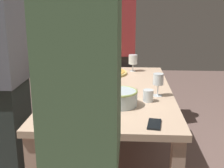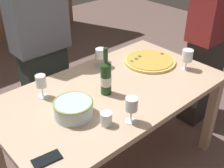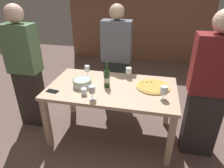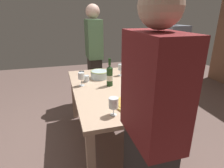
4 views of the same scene
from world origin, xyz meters
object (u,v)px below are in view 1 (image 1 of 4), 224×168
(person_host, at_px, (7,80))
(person_guest_right, at_px, (124,51))
(person_guest_left, at_px, (86,150))
(wine_glass_far_left, at_px, (75,71))
(cell_phone, at_px, (154,124))
(serving_bowl, at_px, (119,97))
(cup_amber, at_px, (148,96))
(wine_glass_by_bottle, at_px, (71,90))
(wine_glass_far_right, at_px, (133,60))
(wine_glass_near_pizza, at_px, (158,80))
(wine_bottle, at_px, (113,75))
(pizza, at_px, (104,72))
(dining_table, at_px, (112,101))

(person_host, bearing_deg, person_guest_right, 47.64)
(person_host, height_order, person_guest_left, person_guest_left)
(wine_glass_far_left, relative_size, person_guest_right, 0.09)
(person_host, distance_m, person_guest_left, 1.34)
(cell_phone, bearing_deg, serving_bowl, -48.54)
(cup_amber, bearing_deg, wine_glass_by_bottle, 104.01)
(cell_phone, bearing_deg, wine_glass_far_right, -77.31)
(wine_glass_near_pizza, xyz_separation_m, person_host, (0.06, 1.11, -0.02))
(serving_bowl, relative_size, wine_bottle, 0.72)
(pizza, distance_m, wine_glass_far_left, 0.41)
(pizza, relative_size, wine_glass_by_bottle, 2.61)
(cup_amber, height_order, person_host, person_host)
(wine_glass_near_pizza, relative_size, cell_phone, 1.14)
(wine_glass_far_left, bearing_deg, cell_phone, -145.18)
(person_host, xyz_separation_m, person_guest_right, (1.20, -0.84, 0.03))
(dining_table, bearing_deg, person_guest_left, 178.83)
(dining_table, relative_size, person_guest_right, 0.93)
(pizza, xyz_separation_m, wine_glass_by_bottle, (-0.90, 0.14, 0.10))
(pizza, distance_m, wine_glass_far_right, 0.31)
(wine_glass_by_bottle, bearing_deg, person_guest_right, -11.58)
(pizza, relative_size, wine_glass_far_right, 2.60)
(wine_bottle, relative_size, person_guest_right, 0.19)
(serving_bowl, height_order, cell_phone, serving_bowl)
(wine_glass_near_pizza, xyz_separation_m, person_guest_right, (1.25, 0.26, 0.01))
(cell_phone, bearing_deg, wine_bottle, -58.99)
(wine_bottle, bearing_deg, person_guest_right, -2.92)
(dining_table, distance_m, wine_glass_near_pizza, 0.42)
(wine_glass_far_right, bearing_deg, serving_bowl, 174.32)
(wine_glass_far_right, bearing_deg, person_guest_right, 11.33)
(cell_phone, distance_m, person_host, 1.20)
(dining_table, relative_size, wine_glass_near_pizza, 9.79)
(dining_table, height_order, wine_glass_far_right, wine_glass_far_right)
(wine_glass_near_pizza, relative_size, wine_glass_far_right, 1.02)
(person_guest_left, bearing_deg, cell_phone, -27.90)
(wine_glass_far_left, height_order, person_host, person_host)
(pizza, xyz_separation_m, cup_amber, (-0.78, -0.36, 0.03))
(wine_glass_far_left, height_order, cup_amber, wine_glass_far_left)
(dining_table, distance_m, cup_amber, 0.40)
(wine_glass_far_right, distance_m, cell_phone, 1.31)
(wine_glass_by_bottle, distance_m, person_host, 0.62)
(cup_amber, bearing_deg, cell_phone, -178.47)
(wine_bottle, bearing_deg, wine_glass_far_right, -12.71)
(pizza, bearing_deg, serving_bowl, -169.19)
(wine_glass_near_pizza, relative_size, wine_glass_far_left, 1.11)
(wine_bottle, xyz_separation_m, wine_glass_far_left, (0.23, 0.32, -0.02))
(wine_bottle, distance_m, wine_glass_far_right, 0.70)
(cell_phone, bearing_deg, person_host, -20.92)
(pizza, relative_size, person_guest_left, 0.24)
(cup_amber, xyz_separation_m, person_host, (0.18, 1.03, 0.05))
(serving_bowl, bearing_deg, pizza, 10.81)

